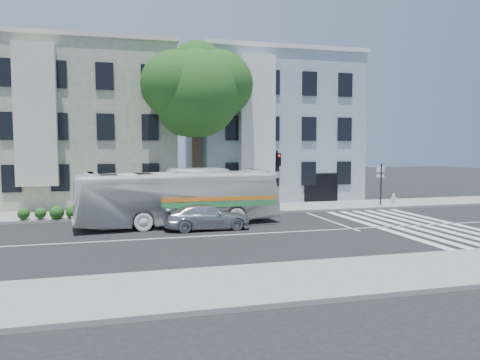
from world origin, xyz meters
name	(u,v)px	position (x,y,z in m)	size (l,w,h in m)	color
ground	(228,235)	(0.00, 0.00, 0.00)	(120.00, 120.00, 0.00)	black
sidewalk_far	(198,211)	(0.00, 8.00, 0.07)	(80.00, 4.00, 0.15)	gray
sidewalk_near	(289,281)	(0.00, -8.00, 0.07)	(80.00, 4.00, 0.15)	gray
building_left	(87,128)	(-7.00, 15.00, 5.50)	(12.00, 10.00, 11.00)	gray
building_right	(268,130)	(7.00, 15.00, 5.50)	(12.00, 10.00, 11.00)	#8F9EAB
street_tree	(196,89)	(0.06, 8.74, 7.83)	(7.30, 5.90, 11.10)	#2D2116
bus	(179,197)	(-1.85, 3.37, 1.49)	(10.73, 2.51, 2.99)	silver
sedan	(207,217)	(-0.65, 1.77, 0.63)	(4.35, 1.77, 1.26)	silver
hedge	(105,211)	(-5.69, 6.30, 0.50)	(8.50, 0.84, 0.70)	#295D1E
traffic_signal	(278,173)	(4.60, 5.94, 2.53)	(0.40, 0.52, 3.92)	black
fire_hydrant	(394,198)	(13.76, 7.43, 0.52)	(0.41, 0.24, 0.72)	#B3B3AF
far_sign_pole	(381,179)	(12.51, 7.10, 1.92)	(0.49, 0.26, 2.84)	black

